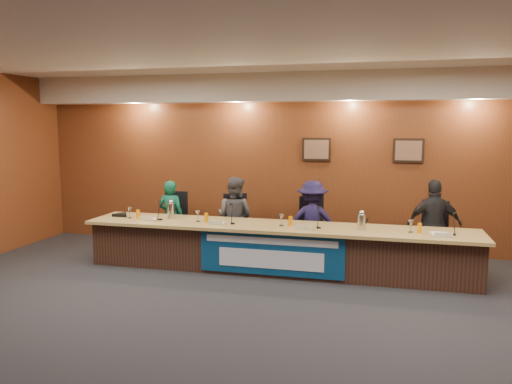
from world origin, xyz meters
TOP-DOWN VIEW (x-y plane):
  - floor at (0.00, 0.00)m, footprint 10.00×10.00m
  - ceiling at (0.00, 0.00)m, footprint 10.00×8.00m
  - wall_back at (0.00, 4.00)m, footprint 10.00×0.04m
  - soffit at (0.00, 3.75)m, footprint 10.00×0.50m
  - dais_body at (0.00, 2.40)m, footprint 6.00×0.80m
  - dais_top at (0.00, 2.35)m, footprint 6.10×0.95m
  - banner at (0.00, 1.99)m, footprint 2.20×0.02m
  - banner_text_upper at (0.00, 1.97)m, footprint 2.00×0.01m
  - banner_text_lower at (0.00, 1.97)m, footprint 1.60×0.01m
  - wall_photo_left at (0.40, 3.97)m, footprint 0.52×0.04m
  - wall_photo_right at (2.00, 3.97)m, footprint 0.52×0.04m
  - panelist_a at (-2.08, 3.07)m, footprint 0.49×0.34m
  - panelist_b at (-0.89, 3.07)m, footprint 0.80×0.69m
  - panelist_c at (0.47, 3.07)m, footprint 0.94×0.61m
  - panelist_d at (2.39, 3.07)m, footprint 0.89×0.48m
  - office_chair_a at (-2.08, 3.17)m, footprint 0.54×0.54m
  - office_chair_b at (-0.89, 3.17)m, footprint 0.63×0.63m
  - office_chair_c at (0.47, 3.17)m, footprint 0.60×0.60m
  - office_chair_d at (2.39, 3.17)m, footprint 0.56×0.56m
  - nameplate_a at (-2.09, 2.13)m, footprint 0.24×0.08m
  - microphone_a at (-1.92, 2.28)m, footprint 0.07×0.07m
  - juice_glass_a at (-2.32, 2.30)m, footprint 0.06×0.06m
  - water_glass_a at (-2.48, 2.30)m, footprint 0.08×0.08m
  - nameplate_b at (-0.91, 2.12)m, footprint 0.24×0.08m
  - microphone_b at (-0.67, 2.26)m, footprint 0.07×0.07m
  - juice_glass_b at (-1.12, 2.29)m, footprint 0.06×0.06m
  - water_glass_b at (-1.27, 2.30)m, footprint 0.08×0.08m
  - nameplate_c at (0.47, 2.09)m, footprint 0.24×0.08m
  - microphone_c at (0.67, 2.27)m, footprint 0.07×0.07m
  - juice_glass_c at (0.23, 2.34)m, footprint 0.06×0.06m
  - water_glass_c at (0.09, 2.31)m, footprint 0.08×0.08m
  - nameplate_d at (2.42, 2.07)m, footprint 0.24×0.08m
  - microphone_d at (2.57, 2.28)m, footprint 0.07×0.07m
  - juice_glass_d at (2.12, 2.27)m, footprint 0.06×0.06m
  - water_glass_d at (2.00, 2.30)m, footprint 0.08×0.08m
  - carafe_left at (-1.79, 2.43)m, footprint 0.12×0.12m
  - carafe_right at (1.30, 2.34)m, footprint 0.12×0.12m
  - speakerphone at (-2.70, 2.42)m, footprint 0.32×0.32m
  - paper_stack at (2.40, 2.30)m, footprint 0.26×0.33m

SIDE VIEW (x-z plane):
  - floor at x=0.00m, z-range 0.00..0.00m
  - banner_text_lower at x=0.00m, z-range 0.16..0.44m
  - dais_body at x=0.00m, z-range 0.00..0.70m
  - banner at x=0.00m, z-range 0.05..0.71m
  - office_chair_a at x=-2.08m, z-range 0.44..0.52m
  - office_chair_b at x=-0.89m, z-range 0.44..0.52m
  - office_chair_c at x=0.47m, z-range 0.44..0.52m
  - office_chair_d at x=2.39m, z-range 0.44..0.52m
  - banner_text_upper at x=0.00m, z-range 0.53..0.63m
  - panelist_a at x=-2.08m, z-range 0.00..1.31m
  - panelist_c at x=0.47m, z-range 0.00..1.38m
  - panelist_b at x=-0.89m, z-range 0.00..1.41m
  - panelist_d at x=2.39m, z-range 0.00..1.45m
  - dais_top at x=0.00m, z-range 0.70..0.75m
  - paper_stack at x=2.40m, z-range 0.75..0.76m
  - microphone_a at x=-1.92m, z-range 0.75..0.77m
  - microphone_b at x=-0.67m, z-range 0.75..0.77m
  - microphone_c at x=0.67m, z-range 0.75..0.77m
  - microphone_d at x=2.57m, z-range 0.75..0.77m
  - speakerphone at x=-2.70m, z-range 0.75..0.80m
  - nameplate_a at x=-2.09m, z-range 0.74..0.85m
  - nameplate_b at x=-0.91m, z-range 0.74..0.85m
  - nameplate_c at x=0.47m, z-range 0.74..0.85m
  - nameplate_d at x=2.42m, z-range 0.74..0.85m
  - juice_glass_a at x=-2.32m, z-range 0.75..0.90m
  - juice_glass_b at x=-1.12m, z-range 0.75..0.90m
  - juice_glass_c at x=0.23m, z-range 0.75..0.90m
  - juice_glass_d at x=2.12m, z-range 0.75..0.90m
  - water_glass_a at x=-2.48m, z-range 0.75..0.93m
  - water_glass_b at x=-1.27m, z-range 0.75..0.93m
  - water_glass_c at x=0.09m, z-range 0.75..0.93m
  - water_glass_d at x=2.00m, z-range 0.75..0.93m
  - carafe_right at x=1.30m, z-range 0.75..0.97m
  - carafe_left at x=-1.79m, z-range 0.75..1.01m
  - wall_back at x=0.00m, z-range 0.00..3.20m
  - wall_photo_left at x=0.40m, z-range 1.64..2.06m
  - wall_photo_right at x=2.00m, z-range 1.64..2.06m
  - soffit at x=0.00m, z-range 2.70..3.20m
  - ceiling at x=0.00m, z-range 3.18..3.22m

